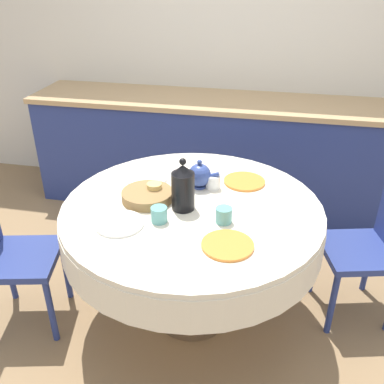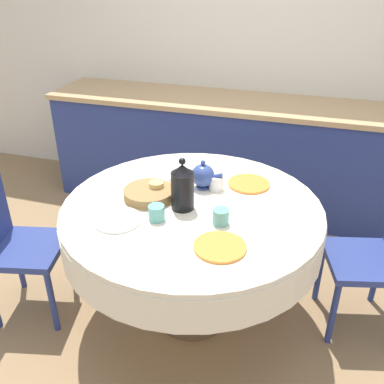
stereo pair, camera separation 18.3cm
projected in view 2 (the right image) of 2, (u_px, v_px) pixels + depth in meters
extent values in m
plane|color=#8E704C|center=(192.00, 314.00, 2.63)|extent=(12.00, 12.00, 0.00)
cube|color=silver|center=(256.00, 45.00, 3.49)|extent=(7.00, 0.05, 2.60)
cube|color=navy|center=(242.00, 157.00, 3.62)|extent=(3.20, 0.60, 0.89)
cube|color=tan|center=(245.00, 103.00, 3.40)|extent=(3.24, 0.64, 0.04)
cylinder|color=brown|center=(192.00, 311.00, 2.62)|extent=(0.44, 0.44, 0.04)
cylinder|color=brown|center=(192.00, 275.00, 2.49)|extent=(0.11, 0.11, 0.53)
cylinder|color=silver|center=(192.00, 224.00, 2.32)|extent=(1.39, 1.39, 0.18)
cylinder|color=silver|center=(192.00, 208.00, 2.27)|extent=(1.38, 1.38, 0.03)
cube|color=navy|center=(364.00, 261.00, 2.38)|extent=(0.49, 0.49, 0.04)
cylinder|color=navy|center=(333.00, 314.00, 2.34)|extent=(0.04, 0.04, 0.42)
cylinder|color=navy|center=(319.00, 272.00, 2.65)|extent=(0.04, 0.04, 0.42)
cylinder|color=navy|center=(377.00, 274.00, 2.64)|extent=(0.04, 0.04, 0.42)
cube|color=navy|center=(27.00, 249.00, 2.48)|extent=(0.48, 0.48, 0.04)
cylinder|color=navy|center=(72.00, 263.00, 2.73)|extent=(0.04, 0.04, 0.42)
cylinder|color=navy|center=(52.00, 302.00, 2.43)|extent=(0.04, 0.04, 0.42)
cylinder|color=navy|center=(18.00, 261.00, 2.76)|extent=(0.04, 0.04, 0.42)
cylinder|color=white|center=(117.00, 220.00, 2.12)|extent=(0.24, 0.24, 0.01)
cylinder|color=#5BA39E|center=(157.00, 213.00, 2.12)|extent=(0.08, 0.08, 0.08)
cylinder|color=orange|center=(220.00, 247.00, 1.92)|extent=(0.24, 0.24, 0.01)
cylinder|color=#5BA39E|center=(221.00, 217.00, 2.09)|extent=(0.08, 0.08, 0.08)
cylinder|color=white|center=(152.00, 176.00, 2.54)|extent=(0.24, 0.24, 0.01)
cylinder|color=#DBB766|center=(157.00, 188.00, 2.34)|extent=(0.08, 0.08, 0.08)
cylinder|color=orange|center=(249.00, 184.00, 2.46)|extent=(0.24, 0.24, 0.01)
cylinder|color=white|center=(216.00, 183.00, 2.40)|extent=(0.08, 0.08, 0.08)
cylinder|color=black|center=(183.00, 191.00, 2.19)|extent=(0.12, 0.12, 0.20)
cone|color=black|center=(182.00, 169.00, 2.13)|extent=(0.11, 0.11, 0.05)
sphere|color=black|center=(182.00, 161.00, 2.11)|extent=(0.04, 0.04, 0.04)
cylinder|color=#33478E|center=(203.00, 187.00, 2.43)|extent=(0.07, 0.07, 0.01)
sphere|color=#33478E|center=(203.00, 175.00, 2.40)|extent=(0.13, 0.13, 0.13)
cylinder|color=#33478E|center=(216.00, 176.00, 2.37)|extent=(0.08, 0.02, 0.05)
sphere|color=#33478E|center=(203.00, 163.00, 2.36)|extent=(0.03, 0.03, 0.03)
cylinder|color=olive|center=(149.00, 193.00, 2.32)|extent=(0.28, 0.28, 0.05)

